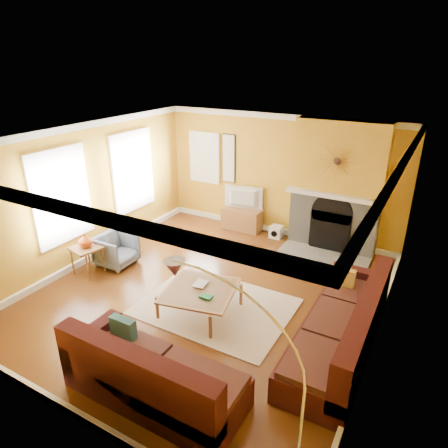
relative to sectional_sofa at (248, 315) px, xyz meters
The scene contains 27 objects.
floor 1.47m from the sectional_sofa, 144.64° to the left, with size 5.50×6.00×0.02m, color brown.
ceiling 2.65m from the sectional_sofa, 144.64° to the left, with size 5.50×6.00×0.02m, color white.
wall_back 4.08m from the sectional_sofa, 106.56° to the left, with size 5.50×0.02×2.70m, color gold.
wall_front 2.64m from the sectional_sofa, 117.23° to the right, with size 5.50×0.02×2.70m, color gold.
wall_left 4.08m from the sectional_sofa, 168.32° to the left, with size 0.02×6.00×2.70m, color gold.
wall_right 2.02m from the sectional_sofa, 26.35° to the left, with size 0.02×6.00×2.70m, color gold.
baseboard 1.44m from the sectional_sofa, 144.64° to the left, with size 5.50×6.00×0.12m, color white, non-canonical shape.
crown_molding 2.59m from the sectional_sofa, 144.64° to the left, with size 5.50×6.00×0.12m, color white, non-canonical shape.
window_left_near 4.52m from the sectional_sofa, 151.36° to the left, with size 0.06×1.22×1.72m, color white.
window_left_far 4.00m from the sectional_sofa, behind, with size 0.06×1.22×1.72m, color white.
window_back 4.96m from the sectional_sofa, 128.87° to the left, with size 0.82×0.06×1.22m, color white.
wall_art 4.61m from the sectional_sofa, 122.28° to the left, with size 0.34×0.04×1.14m, color white.
fireplace 3.72m from the sectional_sofa, 86.58° to the left, with size 1.80×0.40×2.70m, color gray, non-canonical shape.
mantel 3.47m from the sectional_sofa, 86.34° to the left, with size 1.92×0.22×0.08m, color white.
hearth 3.09m from the sectional_sofa, 85.97° to the left, with size 1.80×0.70×0.06m, color gray.
sunburst 3.70m from the sectional_sofa, 86.35° to the left, with size 0.70×0.04×0.70m, color olive, non-canonical shape.
rug 1.06m from the sectional_sofa, 148.96° to the left, with size 2.40×1.80×0.02m, color beige.
sectional_sofa is the anchor object (origin of this frame).
coffee_table 1.03m from the sectional_sofa, 164.80° to the left, with size 1.08×1.08×0.43m, color white, non-canonical shape.
media_console 4.04m from the sectional_sofa, 118.08° to the left, with size 0.93×0.42×0.51m, color #966336.
tv 4.05m from the sectional_sofa, 118.08° to the left, with size 0.91×0.12×0.52m, color black.
subwoofer 3.68m from the sectional_sofa, 105.93° to the left, with size 0.27×0.27×0.27m, color white.
armchair 3.35m from the sectional_sofa, 166.17° to the left, with size 0.67×0.69×0.63m, color slate.
side_table 3.51m from the sectional_sofa, behind, with size 0.49×0.49×0.54m, color #966336, non-canonical shape.
vase 3.51m from the sectional_sofa, behind, with size 0.26×0.26×0.27m, color #D95217.
book 1.19m from the sectional_sofa, 161.84° to the left, with size 0.20×0.26×0.03m, color white.
arc_lamp 2.01m from the sectional_sofa, 66.03° to the right, with size 1.37×0.36×2.15m, color silver, non-canonical shape.
Camera 1 is at (3.14, -5.05, 3.84)m, focal length 32.00 mm.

